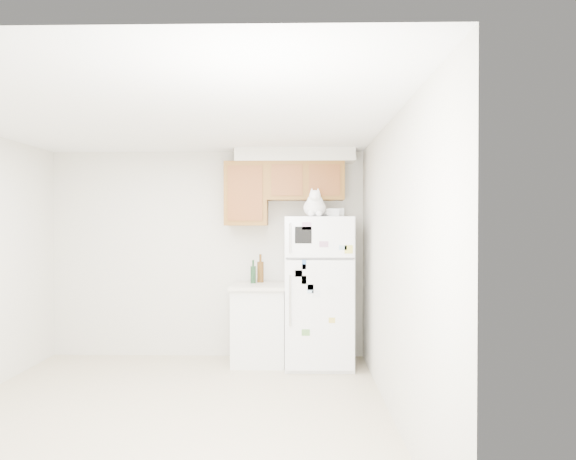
{
  "coord_description": "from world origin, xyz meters",
  "views": [
    {
      "loc": [
        1.12,
        -4.25,
        1.62
      ],
      "look_at": [
        1.0,
        1.55,
        1.55
      ],
      "focal_mm": 32.0,
      "sensor_mm": 36.0,
      "label": 1
    }
  ],
  "objects_px": {
    "base_counter": "(259,323)",
    "storage_box_front": "(332,213)",
    "refrigerator": "(319,291)",
    "storage_box_back": "(335,213)",
    "bottle_amber": "(260,268)",
    "cat": "(315,206)",
    "bottle_green": "(253,271)"
  },
  "relations": [
    {
      "from": "refrigerator",
      "to": "bottle_green",
      "type": "height_order",
      "value": "refrigerator"
    },
    {
      "from": "storage_box_back",
      "to": "storage_box_front",
      "type": "xyz_separation_m",
      "value": [
        -0.05,
        -0.2,
        -0.01
      ]
    },
    {
      "from": "base_counter",
      "to": "storage_box_front",
      "type": "height_order",
      "value": "storage_box_front"
    },
    {
      "from": "storage_box_back",
      "to": "storage_box_front",
      "type": "relative_size",
      "value": 1.2
    },
    {
      "from": "storage_box_front",
      "to": "bottle_green",
      "type": "bearing_deg",
      "value": 168.77
    },
    {
      "from": "base_counter",
      "to": "storage_box_front",
      "type": "xyz_separation_m",
      "value": [
        0.84,
        -0.1,
        1.28
      ]
    },
    {
      "from": "storage_box_front",
      "to": "bottle_amber",
      "type": "height_order",
      "value": "storage_box_front"
    },
    {
      "from": "base_counter",
      "to": "storage_box_front",
      "type": "distance_m",
      "value": 1.54
    },
    {
      "from": "bottle_amber",
      "to": "storage_box_back",
      "type": "bearing_deg",
      "value": -5.31
    },
    {
      "from": "storage_box_front",
      "to": "refrigerator",
      "type": "bearing_deg",
      "value": 169.67
    },
    {
      "from": "bottle_green",
      "to": "bottle_amber",
      "type": "relative_size",
      "value": 0.82
    },
    {
      "from": "base_counter",
      "to": "cat",
      "type": "distance_m",
      "value": 1.52
    },
    {
      "from": "bottle_green",
      "to": "storage_box_front",
      "type": "bearing_deg",
      "value": -12.1
    },
    {
      "from": "refrigerator",
      "to": "bottle_amber",
      "type": "xyz_separation_m",
      "value": [
        -0.69,
        0.25,
        0.24
      ]
    },
    {
      "from": "storage_box_back",
      "to": "storage_box_front",
      "type": "bearing_deg",
      "value": -108.38
    },
    {
      "from": "storage_box_front",
      "to": "bottle_green",
      "type": "distance_m",
      "value": 1.16
    },
    {
      "from": "cat",
      "to": "refrigerator",
      "type": "bearing_deg",
      "value": 75.4
    },
    {
      "from": "refrigerator",
      "to": "bottle_amber",
      "type": "bearing_deg",
      "value": 160.07
    },
    {
      "from": "cat",
      "to": "storage_box_back",
      "type": "bearing_deg",
      "value": 54.83
    },
    {
      "from": "refrigerator",
      "to": "bottle_green",
      "type": "relative_size",
      "value": 6.18
    },
    {
      "from": "storage_box_back",
      "to": "bottle_amber",
      "type": "height_order",
      "value": "storage_box_back"
    },
    {
      "from": "base_counter",
      "to": "storage_box_front",
      "type": "relative_size",
      "value": 6.13
    },
    {
      "from": "base_counter",
      "to": "bottle_green",
      "type": "height_order",
      "value": "bottle_green"
    },
    {
      "from": "cat",
      "to": "bottle_amber",
      "type": "height_order",
      "value": "cat"
    },
    {
      "from": "storage_box_back",
      "to": "bottle_green",
      "type": "distance_m",
      "value": 1.19
    },
    {
      "from": "cat",
      "to": "bottle_green",
      "type": "relative_size",
      "value": 1.62
    },
    {
      "from": "refrigerator",
      "to": "storage_box_front",
      "type": "height_order",
      "value": "storage_box_front"
    },
    {
      "from": "storage_box_back",
      "to": "storage_box_front",
      "type": "height_order",
      "value": "storage_box_back"
    },
    {
      "from": "storage_box_back",
      "to": "base_counter",
      "type": "bearing_deg",
      "value": -178.46
    },
    {
      "from": "bottle_amber",
      "to": "base_counter",
      "type": "bearing_deg",
      "value": -91.32
    },
    {
      "from": "cat",
      "to": "storage_box_back",
      "type": "relative_size",
      "value": 2.48
    },
    {
      "from": "cat",
      "to": "storage_box_back",
      "type": "height_order",
      "value": "cat"
    }
  ]
}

